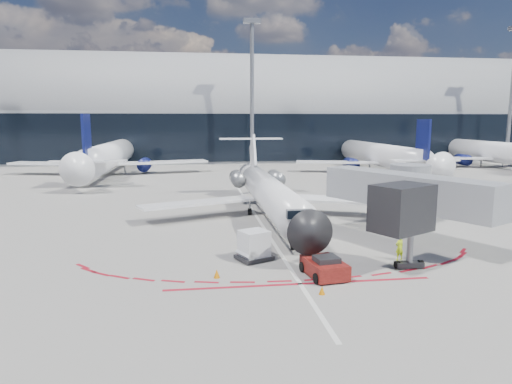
{
  "coord_description": "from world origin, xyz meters",
  "views": [
    {
      "loc": [
        -5.26,
        -33.49,
        8.39
      ],
      "look_at": [
        -0.81,
        -0.44,
        3.09
      ],
      "focal_mm": 32.0,
      "sensor_mm": 36.0,
      "label": 1
    }
  ],
  "objects": [
    {
      "name": "bg_airliner_1",
      "position": [
        -18.35,
        39.96,
        5.7
      ],
      "size": [
        35.22,
        37.29,
        11.4
      ],
      "primitive_type": null,
      "color": "white",
      "rests_on": "ground"
    },
    {
      "name": "regional_jet",
      "position": [
        0.94,
        4.7,
        2.29
      ],
      "size": [
        22.24,
        27.42,
        6.87
      ],
      "color": "white",
      "rests_on": "ground"
    },
    {
      "name": "apron_centerline",
      "position": [
        0.0,
        2.0,
        0.01
      ],
      "size": [
        0.25,
        40.0,
        0.01
      ],
      "primitive_type": "cube",
      "color": "silver",
      "rests_on": "ground"
    },
    {
      "name": "apron_stop_bar",
      "position": [
        0.0,
        -11.5,
        0.01
      ],
      "size": [
        14.0,
        0.25,
        0.01
      ],
      "primitive_type": "cube",
      "color": "maroon",
      "rests_on": "ground"
    },
    {
      "name": "light_mast_east",
      "position": [
        55.0,
        48.0,
        12.5
      ],
      "size": [
        0.7,
        0.7,
        25.0
      ],
      "primitive_type": "cylinder",
      "color": "gray",
      "rests_on": "ground"
    },
    {
      "name": "terminal_building",
      "position": [
        0.0,
        64.97,
        8.52
      ],
      "size": [
        150.0,
        24.15,
        24.0
      ],
      "color": "gray",
      "rests_on": "ground"
    },
    {
      "name": "safety_cone_right",
      "position": [
        0.72,
        -13.02,
        0.21
      ],
      "size": [
        0.31,
        0.31,
        0.43
      ],
      "primitive_type": "cone",
      "color": "orange",
      "rests_on": "ground"
    },
    {
      "name": "jet_bridge",
      "position": [
        9.79,
        -3.01,
        3.01
      ],
      "size": [
        10.03,
        15.2,
        4.9
      ],
      "color": "#95989E",
      "rests_on": "ground"
    },
    {
      "name": "bg_airliner_3",
      "position": [
        47.5,
        42.5,
        5.34
      ],
      "size": [
        33.02,
        34.97,
        10.68
      ],
      "primitive_type": null,
      "color": "white",
      "rests_on": "ground"
    },
    {
      "name": "bg_airliner_2",
      "position": [
        24.84,
        37.72,
        5.28
      ],
      "size": [
        32.66,
        34.59,
        10.57
      ],
      "primitive_type": null,
      "color": "white",
      "rests_on": "ground"
    },
    {
      "name": "light_mast_centre",
      "position": [
        5.0,
        48.0,
        12.5
      ],
      "size": [
        0.7,
        0.7,
        25.0
      ],
      "primitive_type": "cylinder",
      "color": "gray",
      "rests_on": "ground"
    },
    {
      "name": "pushback_tug",
      "position": [
        1.56,
        -10.52,
        0.52
      ],
      "size": [
        2.28,
        4.61,
        1.18
      ],
      "rotation": [
        0.0,
        0.0,
        0.15
      ],
      "color": "#500E0B",
      "rests_on": "ground"
    },
    {
      "name": "ground",
      "position": [
        0.0,
        0.0,
        0.0
      ],
      "size": [
        260.0,
        260.0,
        0.0
      ],
      "primitive_type": "plane",
      "color": "slate",
      "rests_on": "ground"
    },
    {
      "name": "uld_container",
      "position": [
        -1.83,
        -7.13,
        0.9
      ],
      "size": [
        2.44,
        2.3,
        1.82
      ],
      "rotation": [
        0.0,
        0.0,
        0.43
      ],
      "color": "black",
      "rests_on": "ground"
    },
    {
      "name": "ramp_worker",
      "position": [
        6.85,
        -8.31,
        0.78
      ],
      "size": [
        0.65,
        0.52,
        1.55
      ],
      "primitive_type": "imported",
      "rotation": [
        0.0,
        0.0,
        3.43
      ],
      "color": "#DBFF1A",
      "rests_on": "ground"
    },
    {
      "name": "safety_cone_left",
      "position": [
        -4.22,
        -10.0,
        0.24
      ],
      "size": [
        0.34,
        0.34,
        0.47
      ],
      "primitive_type": "cone",
      "color": "orange",
      "rests_on": "ground"
    }
  ]
}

